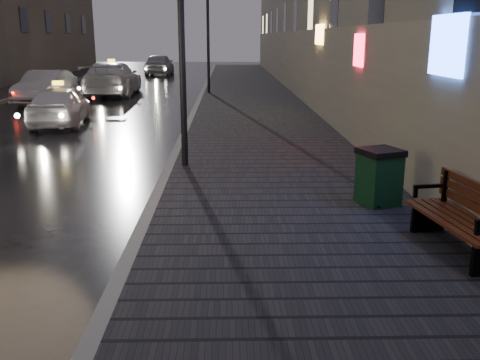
% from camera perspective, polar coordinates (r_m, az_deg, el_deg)
% --- Properties ---
extents(sidewalk, '(4.60, 58.00, 0.15)m').
position_cam_1_polar(sidewalk, '(26.82, 1.03, 8.95)').
color(sidewalk, black).
rests_on(sidewalk, ground).
extents(curb, '(0.20, 58.00, 0.15)m').
position_cam_1_polar(curb, '(26.83, -4.16, 8.91)').
color(curb, slate).
rests_on(curb, ground).
extents(curb_far, '(0.20, 58.00, 0.15)m').
position_cam_1_polar(curb_far, '(28.68, -22.41, 8.23)').
color(curb_far, slate).
rests_on(curb_far, ground).
extents(building_far_c, '(6.00, 22.00, 11.00)m').
position_cam_1_polar(building_far_c, '(47.61, -22.38, 17.08)').
color(building_far_c, '#6B6051').
rests_on(building_far_c, ground).
extents(lamp_near, '(0.36, 0.36, 5.28)m').
position_cam_1_polar(lamp_near, '(11.70, -6.33, 17.72)').
color(lamp_near, black).
rests_on(lamp_near, sidewalk).
extents(lamp_far, '(0.36, 0.36, 5.28)m').
position_cam_1_polar(lamp_far, '(27.67, -3.44, 16.19)').
color(lamp_far, black).
rests_on(lamp_far, sidewalk).
extents(bench, '(0.88, 1.90, 0.93)m').
position_cam_1_polar(bench, '(7.67, 22.74, -3.70)').
color(bench, black).
rests_on(bench, sidewalk).
extents(trash_bin, '(0.81, 0.81, 0.96)m').
position_cam_1_polar(trash_bin, '(9.37, 14.61, 0.41)').
color(trash_bin, black).
rests_on(trash_bin, sidewalk).
extents(taxi_near, '(1.96, 4.11, 1.36)m').
position_cam_1_polar(taxi_near, '(19.22, -18.66, 7.55)').
color(taxi_near, white).
rests_on(taxi_near, ground).
extents(car_left_mid, '(1.72, 4.48, 1.46)m').
position_cam_1_polar(car_left_mid, '(25.89, -20.02, 9.29)').
color(car_left_mid, '#A7A8B0').
rests_on(car_left_mid, ground).
extents(taxi_mid, '(2.47, 5.83, 1.68)m').
position_cam_1_polar(taxi_mid, '(28.64, -13.45, 10.47)').
color(taxi_mid, silver).
rests_on(taxi_mid, ground).
extents(car_far, '(1.96, 4.84, 1.65)m').
position_cam_1_polar(car_far, '(43.12, -8.60, 12.10)').
color(car_far, '#9F9FA7').
rests_on(car_far, ground).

